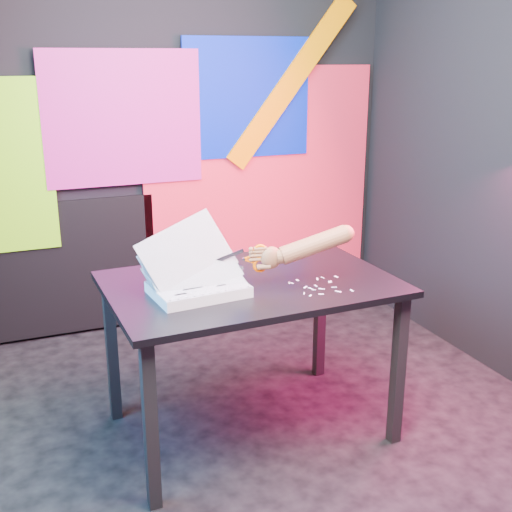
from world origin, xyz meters
name	(u,v)px	position (x,y,z in m)	size (l,w,h in m)	color
room	(253,147)	(0.00, 0.00, 1.35)	(3.01, 3.01, 2.71)	black
backdrop	(176,180)	(0.06, 1.46, 0.96)	(2.88, 0.05, 2.08)	red
work_table	(250,299)	(0.00, 0.04, 0.67)	(1.28, 0.87, 0.75)	#282828
printout_stack	(198,287)	(-0.26, -0.03, 0.78)	(0.45, 0.31, 0.36)	beige
scissors	(257,259)	(0.00, -0.03, 0.88)	(0.22, 0.05, 0.13)	#ABAEB4
hand_forearm	(307,247)	(0.22, -0.08, 0.92)	(0.45, 0.14, 0.18)	brown
paper_clippings	(318,286)	(0.25, -0.13, 0.75)	(0.25, 0.23, 0.00)	white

